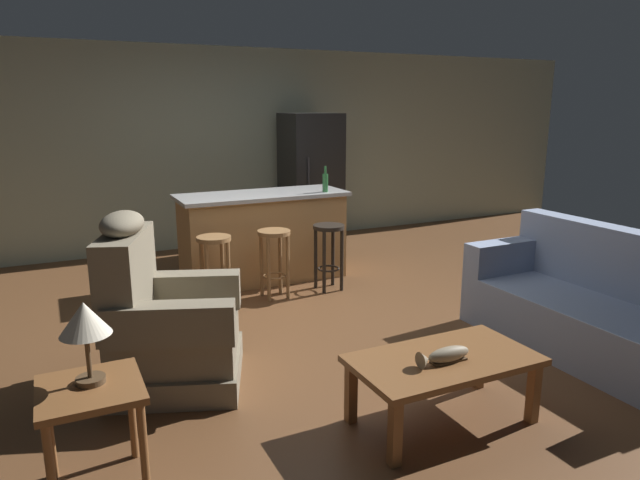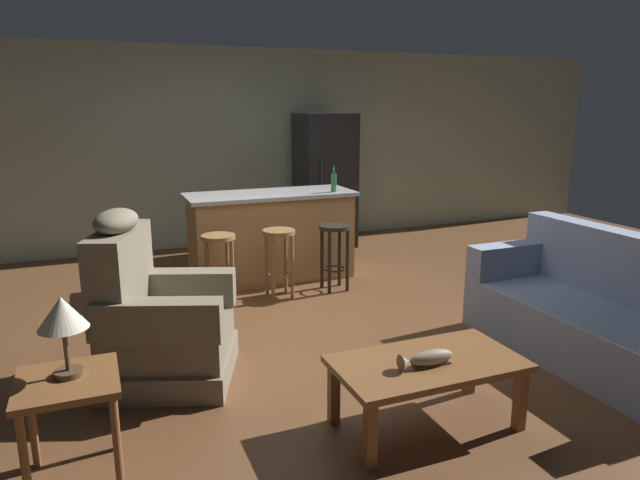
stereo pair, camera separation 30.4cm
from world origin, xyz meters
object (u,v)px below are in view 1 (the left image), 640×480
fish_figurine (444,356)px  end_table (92,405)px  bar_stool_middle (274,251)px  bottle_tall_green (325,182)px  refrigerator (311,181)px  bar_stool_right (329,245)px  kitchen_island (263,236)px  bar_stool_left (215,258)px  couch (593,308)px  table_lamp (85,323)px  coffee_table (444,366)px  recliner_near_lamp (164,324)px

fish_figurine → end_table: 1.89m
bar_stool_middle → bottle_tall_green: bottle_tall_green is taller
refrigerator → bar_stool_right: bearing=-109.5°
end_table → bottle_tall_green: 3.84m
fish_figurine → bar_stool_middle: size_ratio=0.50×
kitchen_island → bar_stool_middle: size_ratio=2.65×
bar_stool_left → kitchen_island: bearing=41.6°
couch → table_lamp: (-3.60, -0.08, 0.53)m
coffee_table → bar_stool_right: bar_stool_right is taller
table_lamp → bottle_tall_green: 3.77m
end_table → couch: bearing=1.8°
bottle_tall_green → coffee_table: bearing=-103.1°
end_table → bottle_tall_green: size_ratio=2.01×
coffee_table → bar_stool_right: 2.63m
fish_figurine → couch: 1.79m
couch → refrigerator: bearing=-83.1°
coffee_table → bar_stool_middle: bearing=91.5°
recliner_near_lamp → bar_stool_middle: 1.88m
bottle_tall_green → table_lamp: bearing=-133.8°
table_lamp → bar_stool_left: table_lamp is taller
fish_figurine → bar_stool_right: (0.57, 2.63, 0.01)m
kitchen_island → bar_stool_left: bearing=-138.4°
bar_stool_right → recliner_near_lamp: bearing=-145.1°
coffee_table → fish_figurine: 0.12m
coffee_table → bar_stool_right: (0.53, 2.57, 0.11)m
refrigerator → end_table: bearing=-126.6°
fish_figurine → refrigerator: 4.64m
end_table → bar_stool_middle: (1.85, 2.34, 0.01)m
table_lamp → bar_stool_right: (2.44, 2.30, -0.40)m
bottle_tall_green → bar_stool_right: bearing=-111.7°
coffee_table → refrigerator: (1.18, 4.40, 0.52)m
coffee_table → refrigerator: size_ratio=0.62×
refrigerator → recliner_near_lamp: bearing=-129.0°
bar_stool_left → refrigerator: size_ratio=0.39×
table_lamp → coffee_table: bearing=-8.0°
end_table → bar_stool_middle: bar_stool_middle is taller
bottle_tall_green → end_table: bearing=-133.5°
fish_figurine → refrigerator: bearing=74.7°
table_lamp → bar_stool_middle: bearing=51.3°
end_table → bar_stool_right: (2.45, 2.34, 0.01)m
fish_figurine → bottle_tall_green: bottle_tall_green is taller
bottle_tall_green → refrigerator: bearing=71.1°
kitchen_island → bottle_tall_green: size_ratio=6.47×
kitchen_island → bar_stool_left: 0.95m
coffee_table → kitchen_island: (0.05, 3.20, 0.11)m
end_table → refrigerator: size_ratio=0.32×
refrigerator → table_lamp: bearing=-126.8°
bar_stool_left → recliner_near_lamp: bearing=-118.5°
fish_figurine → recliner_near_lamp: (-1.34, 1.29, -0.04)m
fish_figurine → couch: (1.74, 0.40, -0.12)m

